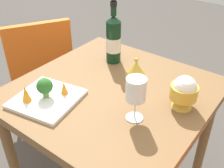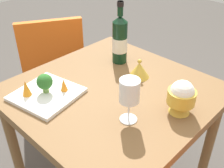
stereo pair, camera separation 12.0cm
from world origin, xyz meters
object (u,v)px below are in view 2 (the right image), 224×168
object	(u,v)px
broccoli_floret	(45,82)
rice_bowl	(181,97)
chair_near_window	(53,62)
wine_bottle	(120,40)
carrot_garnish_right	(26,88)
rice_bowl_lid	(139,70)
serving_plate	(47,94)
carrot_garnish_left	(64,85)
wine_glass	(130,92)

from	to	relation	value
broccoli_floret	rice_bowl	bearing A→B (deg)	122.00
chair_near_window	wine_bottle	distance (m)	0.66
wine_bottle	carrot_garnish_right	xyz separation A→B (m)	(0.51, -0.06, -0.07)
rice_bowl	rice_bowl_lid	size ratio (longest dim) A/B	1.42
serving_plate	broccoli_floret	xyz separation A→B (m)	(-0.00, -0.01, 0.06)
chair_near_window	rice_bowl	distance (m)	1.06
carrot_garnish_left	broccoli_floret	bearing A→B (deg)	-37.29
serving_plate	carrot_garnish_left	world-z (taller)	carrot_garnish_left
wine_glass	carrot_garnish_right	distance (m)	0.45
rice_bowl	rice_bowl_lid	bearing A→B (deg)	-108.66
wine_glass	rice_bowl_lid	world-z (taller)	wine_glass
wine_glass	rice_bowl_lid	distance (m)	0.33
wine_glass	rice_bowl_lid	size ratio (longest dim) A/B	1.79
broccoli_floret	carrot_garnish_right	world-z (taller)	broccoli_floret
broccoli_floret	carrot_garnish_left	xyz separation A→B (m)	(-0.06, 0.05, -0.02)
rice_bowl	serving_plate	bearing A→B (deg)	-57.33
serving_plate	broccoli_floret	size ratio (longest dim) A/B	3.39
wine_bottle	rice_bowl	bearing A→B (deg)	72.37
rice_bowl	carrot_garnish_right	size ratio (longest dim) A/B	2.05
wine_bottle	wine_glass	world-z (taller)	wine_bottle
wine_bottle	chair_near_window	bearing A→B (deg)	-85.73
carrot_garnish_right	carrot_garnish_left	bearing A→B (deg)	146.82
serving_plate	rice_bowl_lid	bearing A→B (deg)	154.95
rice_bowl_lid	broccoli_floret	xyz separation A→B (m)	(0.39, -0.19, 0.03)
serving_plate	broccoli_floret	bearing A→B (deg)	-116.59
wine_glass	carrot_garnish_left	size ratio (longest dim) A/B	3.07
chair_near_window	carrot_garnish_right	xyz separation A→B (m)	(0.47, 0.51, 0.25)
wine_bottle	broccoli_floret	size ratio (longest dim) A/B	3.68
wine_bottle	rice_bowl_lid	xyz separation A→B (m)	(0.05, 0.17, -0.09)
chair_near_window	rice_bowl	size ratio (longest dim) A/B	6.00
wine_glass	serving_plate	xyz separation A→B (m)	(0.13, -0.36, -0.12)
chair_near_window	rice_bowl_lid	bearing A→B (deg)	-60.51
rice_bowl_lid	carrot_garnish_right	xyz separation A→B (m)	(0.46, -0.23, 0.01)
serving_plate	carrot_garnish_right	bearing A→B (deg)	-34.70
wine_bottle	rice_bowl	distance (m)	0.48
serving_plate	carrot_garnish_left	distance (m)	0.08
carrot_garnish_right	wine_glass	bearing A→B (deg)	115.47
wine_glass	carrot_garnish_right	world-z (taller)	wine_glass
rice_bowl_lid	chair_near_window	bearing A→B (deg)	-90.45
serving_plate	rice_bowl	bearing A→B (deg)	122.67
chair_near_window	rice_bowl	world-z (taller)	rice_bowl
wine_glass	carrot_garnish_left	world-z (taller)	wine_glass
carrot_garnish_left	serving_plate	bearing A→B (deg)	-31.61
wine_glass	rice_bowl	size ratio (longest dim) A/B	1.26
rice_bowl_lid	carrot_garnish_right	distance (m)	0.52
carrot_garnish_left	carrot_garnish_right	bearing A→B (deg)	-33.18
carrot_garnish_left	chair_near_window	bearing A→B (deg)	-119.66
carrot_garnish_left	carrot_garnish_right	size ratio (longest dim) A/B	0.85
broccoli_floret	carrot_garnish_left	size ratio (longest dim) A/B	1.47
wine_glass	rice_bowl	xyz separation A→B (m)	(-0.18, 0.11, -0.05)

